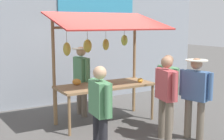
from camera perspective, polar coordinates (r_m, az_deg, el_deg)
ground_plane at (r=7.06m, az=-1.24°, el=-9.74°), size 40.00×40.00×0.00m
street_backdrop at (r=8.68m, az=-8.65°, el=5.10°), size 9.00×0.30×3.40m
market_stall at (r=6.75m, az=-1.50°, el=2.88°), size 2.50×1.46×2.50m
vendor_with_sunhat at (r=7.36m, az=-5.77°, el=-0.93°), size 0.44×0.72×1.69m
shopper_in_grey_tee at (r=4.89m, az=-2.27°, el=-7.08°), size 0.26×0.68×1.59m
shopper_in_striped_shirt at (r=6.50m, az=10.40°, el=-3.15°), size 0.26×0.68×1.60m
shopper_with_ponytail at (r=5.84m, az=10.13°, el=-4.19°), size 0.31×0.69×1.64m
shopper_with_shopping_bag at (r=6.01m, az=15.41°, el=-4.07°), size 0.41×0.66×1.60m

